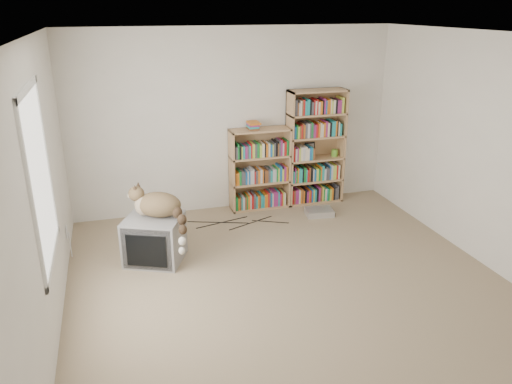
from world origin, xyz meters
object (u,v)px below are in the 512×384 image
object	(u,v)px
bookcase_tall	(315,150)
bookcase_short	(259,172)
cat	(162,209)
dvd_player	(319,212)
crt_tv	(155,239)

from	to	relation	value
bookcase_tall	bookcase_short	bearing A→B (deg)	179.87
cat	dvd_player	distance (m)	2.40
crt_tv	dvd_player	world-z (taller)	crt_tv
bookcase_tall	dvd_player	xyz separation A→B (m)	(-0.13, -0.54, -0.75)
cat	dvd_player	xyz separation A→B (m)	(2.21, 0.71, -0.59)
crt_tv	dvd_player	xyz separation A→B (m)	(2.31, 0.67, -0.22)
crt_tv	cat	distance (m)	0.38
crt_tv	dvd_player	distance (m)	2.42
bookcase_short	dvd_player	size ratio (longest dim) A/B	3.09
crt_tv	bookcase_short	distance (m)	2.03
crt_tv	bookcase_tall	xyz separation A→B (m)	(2.44, 1.21, 0.53)
cat	bookcase_tall	world-z (taller)	bookcase_tall
crt_tv	cat	bearing A→B (deg)	2.46
crt_tv	bookcase_short	bearing A→B (deg)	61.28
cat	bookcase_short	distance (m)	1.96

